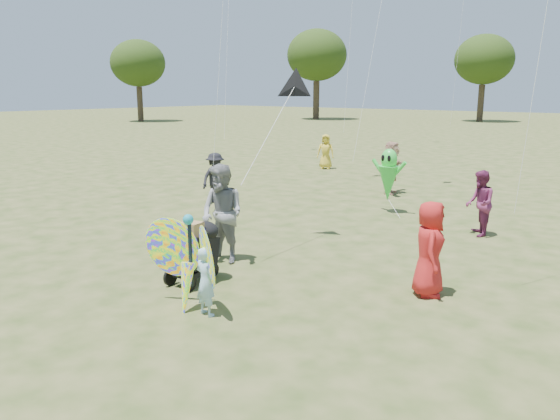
% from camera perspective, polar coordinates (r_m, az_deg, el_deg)
% --- Properties ---
extents(ground, '(160.00, 160.00, 0.00)m').
position_cam_1_polar(ground, '(9.16, -4.97, -8.50)').
color(ground, '#51592B').
rests_on(ground, ground).
extents(child_girl, '(0.40, 0.28, 1.04)m').
position_cam_1_polar(child_girl, '(8.13, -7.77, -7.40)').
color(child_girl, '#9ECBDF').
rests_on(child_girl, ground).
extents(adult_man, '(0.93, 0.72, 1.90)m').
position_cam_1_polar(adult_man, '(10.46, -6.05, -0.40)').
color(adult_man, gray).
rests_on(adult_man, ground).
extents(grey_bag, '(0.49, 0.40, 0.15)m').
position_cam_1_polar(grey_bag, '(10.60, -7.91, -5.18)').
color(grey_bag, gray).
rests_on(grey_bag, ground).
extents(crowd_a, '(0.79, 0.90, 1.55)m').
position_cam_1_polar(crowd_a, '(9.08, 15.35, -3.93)').
color(crowd_a, red).
rests_on(crowd_a, ground).
extents(crowd_b, '(0.63, 1.00, 1.47)m').
position_cam_1_polar(crowd_b, '(16.18, -6.77, 3.37)').
color(crowd_b, black).
rests_on(crowd_b, ground).
extents(crowd_d, '(0.95, 1.63, 1.68)m').
position_cam_1_polar(crowd_d, '(17.80, 11.56, 4.37)').
color(crowd_d, tan).
rests_on(crowd_d, ground).
extents(crowd_e, '(0.86, 0.92, 1.50)m').
position_cam_1_polar(crowd_e, '(13.17, 20.15, 0.67)').
color(crowd_e, '#71254F').
rests_on(crowd_e, ground).
extents(crowd_g, '(0.84, 0.72, 1.45)m').
position_cam_1_polar(crowd_g, '(23.11, 4.79, 6.10)').
color(crowd_g, gold).
rests_on(crowd_g, ground).
extents(jogging_stroller, '(0.57, 1.08, 1.09)m').
position_cam_1_polar(jogging_stroller, '(9.48, -8.73, -3.96)').
color(jogging_stroller, black).
rests_on(jogging_stroller, ground).
extents(butterfly_kite, '(1.74, 0.75, 1.67)m').
position_cam_1_polar(butterfly_kite, '(8.33, -9.57, -5.51)').
color(butterfly_kite, red).
rests_on(butterfly_kite, ground).
extents(delta_kite_rig, '(0.89, 2.43, 2.21)m').
position_cam_1_polar(delta_kite_rig, '(11.84, 1.48, 12.70)').
color(delta_kite_rig, black).
rests_on(delta_kite_rig, ground).
extents(alien_kite, '(1.12, 0.69, 1.74)m').
position_cam_1_polar(alien_kite, '(14.95, 11.25, 3.38)').
color(alien_kite, green).
rests_on(alien_kite, ground).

